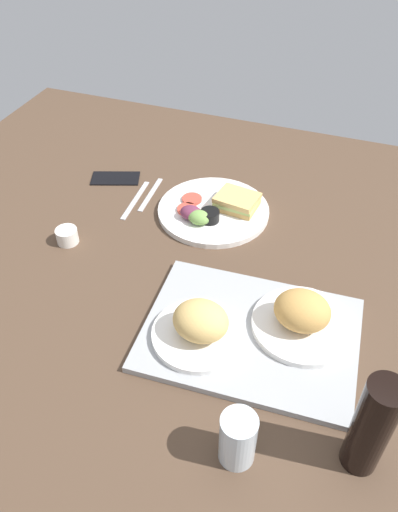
# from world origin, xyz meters

# --- Properties ---
(ground_plane) EXTENTS (1.90, 1.50, 0.03)m
(ground_plane) POSITION_xyz_m (0.00, 0.00, -0.01)
(ground_plane) COLOR #4C3828
(serving_tray) EXTENTS (0.47, 0.35, 0.02)m
(serving_tray) POSITION_xyz_m (-0.16, 0.19, 0.01)
(serving_tray) COLOR #9EA0A3
(serving_tray) RESTS_ON ground_plane
(bread_plate_near) EXTENTS (0.22, 0.22, 0.09)m
(bread_plate_near) POSITION_xyz_m (-0.25, 0.15, 0.05)
(bread_plate_near) COLOR white
(bread_plate_near) RESTS_ON serving_tray
(bread_plate_far) EXTENTS (0.20, 0.20, 0.09)m
(bread_plate_far) POSITION_xyz_m (-0.06, 0.24, 0.05)
(bread_plate_far) COLOR white
(bread_plate_far) RESTS_ON serving_tray
(plate_with_salad) EXTENTS (0.31, 0.31, 0.05)m
(plate_with_salad) POSITION_xyz_m (0.05, -0.19, 0.02)
(plate_with_salad) COLOR white
(plate_with_salad) RESTS_ON ground_plane
(drinking_glass) EXTENTS (0.06, 0.06, 0.11)m
(drinking_glass) POSITION_xyz_m (-0.20, 0.46, 0.06)
(drinking_glass) COLOR silver
(drinking_glass) RESTS_ON ground_plane
(soda_bottle) EXTENTS (0.06, 0.06, 0.22)m
(soda_bottle) POSITION_xyz_m (-0.41, 0.39, 0.11)
(soda_bottle) COLOR black
(soda_bottle) RESTS_ON ground_plane
(espresso_cup) EXTENTS (0.06, 0.06, 0.04)m
(espresso_cup) POSITION_xyz_m (0.37, 0.05, 0.02)
(espresso_cup) COLOR silver
(espresso_cup) RESTS_ON ground_plane
(fork) EXTENTS (0.02, 0.17, 0.01)m
(fork) POSITION_xyz_m (0.26, -0.21, 0.00)
(fork) COLOR #B7B7BC
(fork) RESTS_ON ground_plane
(knife) EXTENTS (0.03, 0.19, 0.01)m
(knife) POSITION_xyz_m (0.29, -0.17, 0.00)
(knife) COLOR #B7B7BC
(knife) RESTS_ON ground_plane
(cell_phone) EXTENTS (0.16, 0.12, 0.01)m
(cell_phone) POSITION_xyz_m (0.39, -0.25, 0.00)
(cell_phone) COLOR black
(cell_phone) RESTS_ON ground_plane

